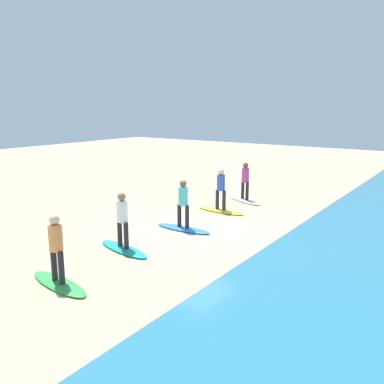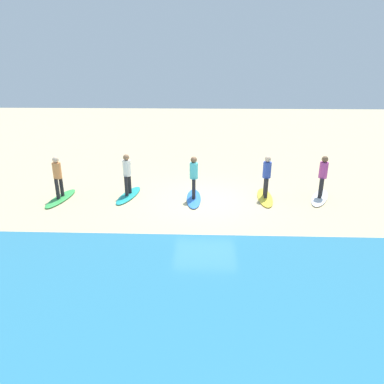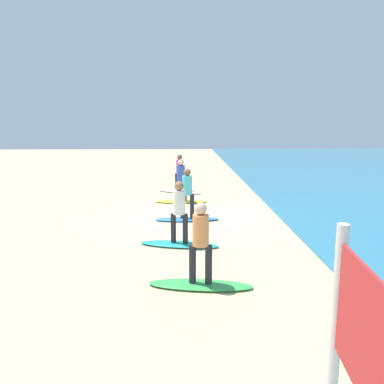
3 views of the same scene
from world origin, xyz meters
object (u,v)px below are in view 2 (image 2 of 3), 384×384
Objects in this scene: surfer_blue at (194,174)px; surfer_white at (323,174)px; surfboard_blue at (194,198)px; surfboard_white at (320,198)px; surfer_yellow at (267,173)px; surfer_green at (57,174)px; surfboard_teal at (129,195)px; surfer_teal at (127,172)px; surfboard_green at (61,198)px; surfboard_yellow at (265,197)px.

surfer_white is at bearing -177.03° from surfer_blue.
surfer_blue is (-0.00, 0.00, 0.99)m from surfboard_blue.
surfboard_white is 2.38m from surfer_yellow.
surfboard_blue is at bearing 2.97° from surfer_white.
surfer_white and surfer_green have the same top height.
surfboard_blue is 2.64m from surfboard_teal.
surfer_teal and surfer_green have the same top height.
surfboard_white is 0.99m from surfer_white.
surfer_white is 10.26m from surfboard_green.
surfer_green is at bearing -89.63° from surfboard_blue.
surfer_yellow is 0.78× the size of surfboard_blue.
surfboard_teal is 1.28× the size of surfer_teal.
surfboard_yellow and surfboard_teal have the same top height.
surfboard_white is 7.67m from surfer_teal.
surfer_green reaches higher than surfboard_yellow.
surfboard_teal is at bearing 106.52° from surfboard_green.
surfer_white is 7.67m from surfboard_teal.
surfer_yellow is at bearing -177.24° from surfer_green.
surfer_white is 1.00× the size of surfer_green.
surfer_green is at bearing -69.66° from surfboard_teal.
surfboard_yellow is at bearing -63.96° from surfboard_white.
surfboard_green is at bearing 1.97° from surfer_blue.
surfer_green is at bearing 2.46° from surfer_white.
surfer_white is at bearing -177.54° from surfer_green.
surfboard_green is at bearing 9.41° from surfer_teal.
surfer_yellow is at bearing 92.63° from surfboard_blue.
surfer_teal is (7.61, 0.01, 0.00)m from surfer_white.
surfboard_blue is 1.00× the size of surfboard_teal.
surfer_green reaches higher than surfboard_teal.
surfboard_white is at bearing 94.12° from surfboard_yellow.
surfer_teal is (2.63, -0.25, 0.00)m from surfer_blue.
surfer_teal is at bearing -0.45° from surfer_yellow.
surfboard_green is at bearing 2.46° from surfer_white.
surfer_white is at bearing 99.56° from surfboard_green.
surfboard_blue is at bearing -62.32° from surfboard_white.
surfboard_blue is 1.00× the size of surfboard_green.
surfer_green is (2.60, 0.43, 0.00)m from surfer_teal.
surfboard_yellow is 1.28× the size of surfer_green.
surfer_white and surfer_yellow have the same top height.
surfer_teal is (7.61, 0.01, 0.99)m from surfboard_white.
surfboard_yellow is 1.28× the size of surfer_blue.
surfboard_teal is at bearing -0.45° from surfer_yellow.
surfer_green is (0.00, -0.00, 0.99)m from surfboard_green.
surfer_green is (5.23, 0.18, 0.99)m from surfboard_blue.
surfer_green is (8.04, 0.39, 0.99)m from surfboard_yellow.
surfer_teal reaches higher than surfboard_blue.
surfer_blue reaches higher than surfboard_white.
surfboard_blue is at bearing 4.23° from surfer_yellow.
surfer_white is 0.78× the size of surfboard_yellow.
surfboard_green is (10.20, 0.44, 0.00)m from surfboard_white.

